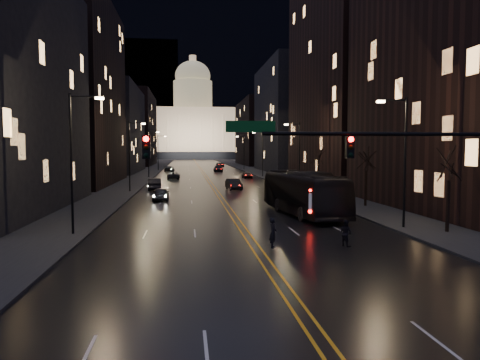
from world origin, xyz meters
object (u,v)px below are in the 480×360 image
object	(u,v)px
traffic_signal	(400,158)
pedestrian_a	(273,233)
oncoming_car_b	(154,184)
pedestrian_b	(346,233)
bus	(303,193)
oncoming_car_a	(161,194)
receding_car_a	(234,184)

from	to	relation	value
traffic_signal	pedestrian_a	bearing A→B (deg)	134.71
oncoming_car_b	pedestrian_b	xyz separation A→B (m)	(13.28, -37.98, -0.03)
bus	pedestrian_a	bearing A→B (deg)	-117.34
traffic_signal	oncoming_car_a	xyz separation A→B (m)	(-12.48, 30.04, -4.38)
bus	pedestrian_b	size ratio (longest dim) A/B	8.57
traffic_signal	pedestrian_a	distance (m)	8.23
oncoming_car_a	pedestrian_b	distance (m)	27.64
oncoming_car_b	pedestrian_a	xyz separation A→B (m)	(9.09, -37.98, 0.06)
oncoming_car_b	receding_car_a	xyz separation A→B (m)	(10.64, -0.69, -0.05)
traffic_signal	pedestrian_a	world-z (taller)	traffic_signal
bus	pedestrian_a	world-z (taller)	bus
traffic_signal	pedestrian_a	xyz separation A→B (m)	(-4.95, 5.00, -4.25)
pedestrian_b	traffic_signal	bearing A→B (deg)	161.00
pedestrian_a	traffic_signal	bearing A→B (deg)	-117.67
pedestrian_a	pedestrian_b	size ratio (longest dim) A/B	1.11
oncoming_car_b	receding_car_a	size ratio (longest dim) A/B	1.06
oncoming_car_a	traffic_signal	bearing A→B (deg)	111.85
bus	oncoming_car_b	bearing A→B (deg)	112.78
oncoming_car_a	receding_car_a	world-z (taller)	receding_car_a
bus	oncoming_car_b	size ratio (longest dim) A/B	2.73
oncoming_car_a	oncoming_car_b	bearing A→B (deg)	-83.82
oncoming_car_a	pedestrian_a	bearing A→B (deg)	106.02
oncoming_car_a	pedestrian_a	xyz separation A→B (m)	(7.53, -25.03, 0.13)
oncoming_car_b	pedestrian_a	bearing A→B (deg)	98.02
oncoming_car_b	pedestrian_b	distance (m)	40.23
bus	traffic_signal	bearing A→B (deg)	-96.08
pedestrian_a	pedestrian_b	distance (m)	4.19
receding_car_a	pedestrian_a	size ratio (longest dim) A/B	2.66
traffic_signal	bus	distance (m)	18.02
receding_car_a	pedestrian_b	distance (m)	37.38
oncoming_car_b	pedestrian_b	size ratio (longest dim) A/B	3.14
bus	oncoming_car_b	world-z (taller)	bus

